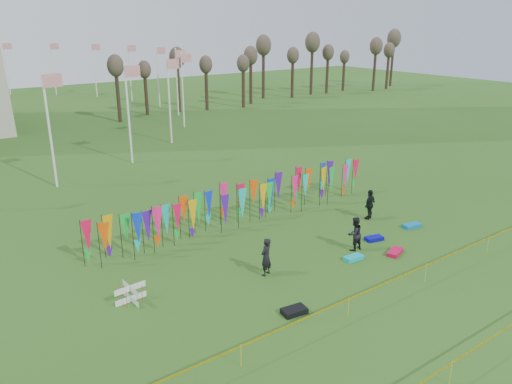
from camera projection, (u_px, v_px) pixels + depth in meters
ground at (338, 277)px, 22.73m from camera, size 160.00×160.00×0.00m
banner_row at (246, 199)px, 28.38m from camera, size 18.64×0.64×2.31m
caution_tape_near at (380, 286)px, 20.37m from camera, size 26.00×0.02×0.90m
caution_tape_far at (486, 343)px, 16.83m from camera, size 26.00×0.02×0.90m
tree_line at (283, 56)px, 72.14m from camera, size 53.92×1.92×7.84m
box_kite at (131, 293)px, 20.59m from camera, size 0.71×0.71×0.78m
person_left at (266, 257)px, 22.64m from camera, size 0.79×0.69×1.82m
person_mid at (354, 234)px, 25.14m from camera, size 0.86×0.54×1.77m
person_right at (370, 204)px, 29.09m from camera, size 1.18×0.85×1.81m
kite_bag_turquoise at (354, 258)px, 24.33m from camera, size 1.00×0.55×0.19m
kite_bag_blue at (374, 238)px, 26.49m from camera, size 1.04×0.70×0.20m
kite_bag_red at (395, 252)px, 24.94m from camera, size 1.20×0.85×0.20m
kite_bag_black at (294, 311)px, 19.86m from camera, size 1.07×0.71×0.23m
kite_bag_teal at (412, 226)px, 28.14m from camera, size 1.12×0.68×0.20m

